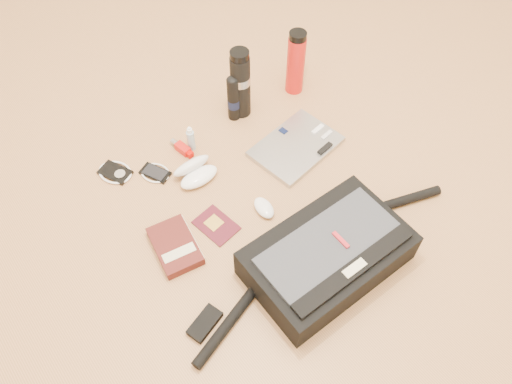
% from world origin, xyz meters
% --- Properties ---
extents(ground, '(4.00, 4.00, 0.00)m').
position_xyz_m(ground, '(0.00, 0.00, 0.00)').
color(ground, '#B47D4B').
rests_on(ground, ground).
extents(messenger_bag, '(1.03, 0.32, 0.14)m').
position_xyz_m(messenger_bag, '(-0.00, -0.28, 0.06)').
color(messenger_bag, black).
rests_on(messenger_bag, ground).
extents(laptop, '(0.35, 0.26, 0.03)m').
position_xyz_m(laptop, '(0.25, 0.15, 0.01)').
color(laptop, '#A2A2A4').
rests_on(laptop, ground).
extents(book, '(0.16, 0.21, 0.04)m').
position_xyz_m(book, '(-0.34, 0.07, 0.02)').
color(book, '#471511').
rests_on(book, ground).
extents(passport, '(0.12, 0.15, 0.01)m').
position_xyz_m(passport, '(-0.18, 0.06, 0.00)').
color(passport, '#470E19').
rests_on(passport, ground).
extents(mouse, '(0.07, 0.10, 0.03)m').
position_xyz_m(mouse, '(-0.02, 0.01, 0.02)').
color(mouse, white).
rests_on(mouse, ground).
extents(sunglasses_case, '(0.15, 0.13, 0.09)m').
position_xyz_m(sunglasses_case, '(-0.12, 0.28, 0.03)').
color(sunglasses_case, white).
rests_on(sunglasses_case, ground).
extents(ipod, '(0.13, 0.13, 0.01)m').
position_xyz_m(ipod, '(-0.34, 0.47, 0.01)').
color(ipod, black).
rests_on(ipod, ground).
extents(phone, '(0.11, 0.12, 0.01)m').
position_xyz_m(phone, '(-0.23, 0.38, 0.01)').
color(phone, black).
rests_on(phone, ground).
extents(inhaler, '(0.04, 0.11, 0.03)m').
position_xyz_m(inhaler, '(-0.09, 0.41, 0.01)').
color(inhaler, red).
rests_on(inhaler, ground).
extents(spray_bottle, '(0.03, 0.03, 0.11)m').
position_xyz_m(spray_bottle, '(-0.05, 0.40, 0.05)').
color(spray_bottle, '#98B5C8').
rests_on(spray_bottle, ground).
extents(aerosol_can, '(0.05, 0.05, 0.20)m').
position_xyz_m(aerosol_can, '(0.17, 0.43, 0.10)').
color(aerosol_can, black).
rests_on(aerosol_can, ground).
extents(thermos_black, '(0.08, 0.08, 0.29)m').
position_xyz_m(thermos_black, '(0.21, 0.44, 0.15)').
color(thermos_black, black).
rests_on(thermos_black, ground).
extents(thermos_red, '(0.09, 0.09, 0.28)m').
position_xyz_m(thermos_red, '(0.46, 0.41, 0.14)').
color(thermos_red, red).
rests_on(thermos_red, ground).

